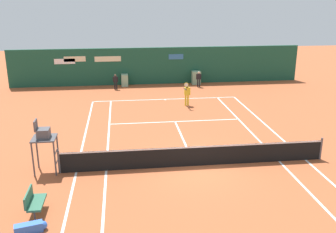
{
  "coord_description": "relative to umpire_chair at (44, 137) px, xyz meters",
  "views": [
    {
      "loc": [
        -3.19,
        -15.59,
        7.42
      ],
      "look_at": [
        -0.62,
        4.99,
        0.8
      ],
      "focal_mm": 40.85,
      "sensor_mm": 36.0,
      "label": 1
    }
  ],
  "objects": [
    {
      "name": "equipment_bag",
      "position": [
        0.3,
        -4.58,
        -1.45
      ],
      "size": [
        1.05,
        0.51,
        0.32
      ],
      "color": "blue",
      "rests_on": "ground_plane"
    },
    {
      "name": "ball_kid_left_post",
      "position": [
        2.93,
        15.08,
        -0.88
      ],
      "size": [
        0.42,
        0.19,
        1.26
      ],
      "rotation": [
        0.0,
        0.0,
        3.03
      ],
      "color": "black",
      "rests_on": "ground_plane"
    },
    {
      "name": "sponsor_back_wall",
      "position": [
        6.6,
        16.72,
        -0.08
      ],
      "size": [
        25.0,
        1.02,
        3.15
      ],
      "color": "#194C38",
      "rests_on": "ground_plane"
    },
    {
      "name": "umpire_chair",
      "position": [
        0.0,
        0.0,
        0.0
      ],
      "size": [
        1.0,
        1.0,
        2.39
      ],
      "rotation": [
        0.0,
        0.0,
        -1.57
      ],
      "color": "#47474C",
      "rests_on": "ground_plane"
    },
    {
      "name": "ground_plane",
      "position": [
        6.58,
        0.33,
        -1.6
      ],
      "size": [
        80.0,
        80.0,
        0.01
      ],
      "color": "#A8512D"
    },
    {
      "name": "tennis_net",
      "position": [
        6.58,
        -0.25,
        -1.1
      ],
      "size": [
        12.1,
        0.1,
        1.07
      ],
      "color": "#4C4C51",
      "rests_on": "ground_plane"
    },
    {
      "name": "player_on_baseline",
      "position": [
        7.9,
        9.58,
        -0.7
      ],
      "size": [
        0.55,
        0.69,
        1.77
      ],
      "rotation": [
        0.0,
        0.0,
        3.27
      ],
      "color": "yellow",
      "rests_on": "ground_plane"
    },
    {
      "name": "player_bench",
      "position": [
        0.17,
        -3.44,
        -1.1
      ],
      "size": [
        0.54,
        1.18,
        0.88
      ],
      "rotation": [
        0.0,
        0.0,
        -1.57
      ],
      "color": "#38383D",
      "rests_on": "ground_plane"
    },
    {
      "name": "ball_kid_right_post",
      "position": [
        9.86,
        15.08,
        -0.85
      ],
      "size": [
        0.43,
        0.22,
        1.31
      ],
      "rotation": [
        0.0,
        0.0,
        2.95
      ],
      "color": "black",
      "rests_on": "ground_plane"
    },
    {
      "name": "tennis_ball_near_service_line",
      "position": [
        10.62,
        1.81,
        -1.57
      ],
      "size": [
        0.07,
        0.07,
        0.07
      ],
      "primitive_type": "sphere",
      "color": "#CCE033",
      "rests_on": "ground_plane"
    }
  ]
}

